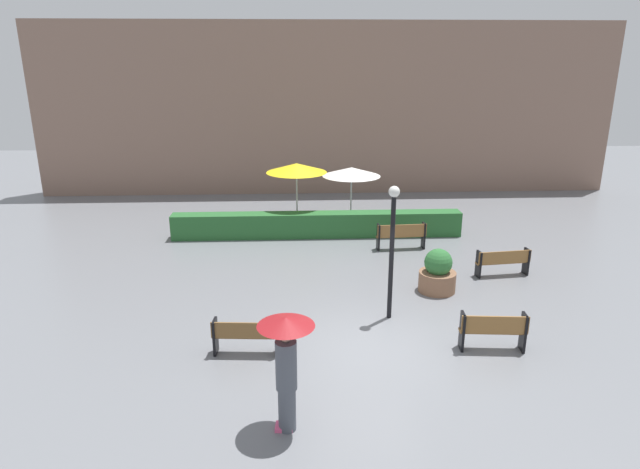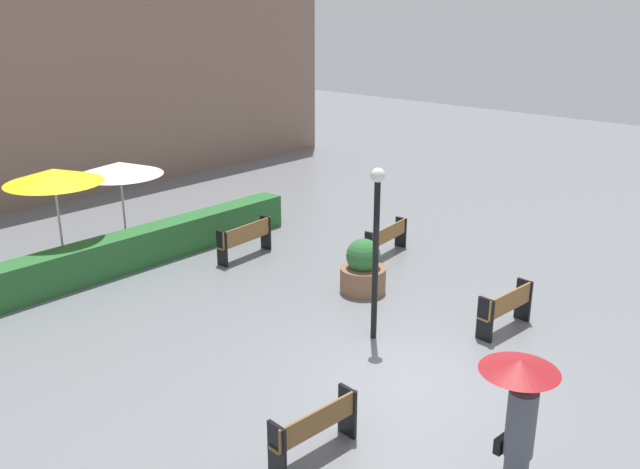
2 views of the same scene
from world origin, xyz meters
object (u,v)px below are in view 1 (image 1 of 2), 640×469
object	(u,v)px
planter_pot	(438,273)
lamp_post	(392,238)
bench_near_right	(493,329)
patio_umbrella_yellow	(297,168)
bench_far_right	(503,261)
patio_umbrella_white	(351,172)
pedestrian_with_umbrella	(286,358)
bench_back_row	(401,234)
bench_near_left	(246,335)

from	to	relation	value
planter_pot	lamp_post	bearing A→B (deg)	-135.63
bench_near_right	patio_umbrella_yellow	bearing A→B (deg)	114.00
bench_near_right	bench_far_right	world-z (taller)	bench_near_right
patio_umbrella_white	pedestrian_with_umbrella	bearing A→B (deg)	-100.75
bench_back_row	planter_pot	size ratio (longest dim) A/B	1.38
bench_near_left	pedestrian_with_umbrella	xyz separation A→B (m)	(0.95, -2.65, 0.94)
pedestrian_with_umbrella	patio_umbrella_white	xyz separation A→B (m)	(2.49, 13.10, 0.67)
bench_near_right	pedestrian_with_umbrella	size ratio (longest dim) A/B	0.70
pedestrian_with_umbrella	planter_pot	xyz separation A→B (m)	(4.27, 5.98, -0.89)
planter_pot	patio_umbrella_yellow	distance (m)	7.81
bench_near_left	planter_pot	size ratio (longest dim) A/B	1.21
pedestrian_with_umbrella	patio_umbrella_white	size ratio (longest dim) A/B	0.94
bench_near_right	lamp_post	size ratio (longest dim) A/B	0.44
bench_far_right	pedestrian_with_umbrella	world-z (taller)	pedestrian_with_umbrella
bench_near_right	patio_umbrella_white	distance (m)	10.88
planter_pot	lamp_post	distance (m)	2.84
pedestrian_with_umbrella	lamp_post	world-z (taller)	lamp_post
bench_far_right	pedestrian_with_umbrella	distance (m)	9.68
planter_pot	patio_umbrella_white	distance (m)	7.50
planter_pot	bench_far_right	bearing A→B (deg)	24.37
bench_back_row	patio_umbrella_yellow	world-z (taller)	patio_umbrella_yellow
pedestrian_with_umbrella	lamp_post	bearing A→B (deg)	59.13
bench_back_row	lamp_post	distance (m)	5.70
planter_pot	patio_umbrella_yellow	xyz separation A→B (m)	(-3.98, 6.45, 1.86)
bench_back_row	planter_pot	distance (m)	3.69
bench_near_right	patio_umbrella_yellow	distance (m)	10.97
bench_far_right	lamp_post	distance (m)	5.09
bench_near_right	planter_pot	bearing A→B (deg)	96.90
bench_near_right	bench_far_right	xyz separation A→B (m)	(1.91, 4.48, -0.04)
pedestrian_with_umbrella	bench_near_right	bearing A→B (deg)	28.63
patio_umbrella_yellow	lamp_post	bearing A→B (deg)	-74.00
planter_pot	lamp_post	world-z (taller)	lamp_post
bench_back_row	patio_umbrella_white	world-z (taller)	patio_umbrella_white
lamp_post	patio_umbrella_white	world-z (taller)	lamp_post
bench_back_row	bench_near_left	distance (m)	8.53
bench_near_left	planter_pot	distance (m)	6.19
pedestrian_with_umbrella	bench_back_row	bearing A→B (deg)	67.90
bench_back_row	pedestrian_with_umbrella	xyz separation A→B (m)	(-3.92, -9.65, 0.88)
bench_near_left	patio_umbrella_white	world-z (taller)	patio_umbrella_white
patio_umbrella_white	bench_near_right	bearing A→B (deg)	-78.26
lamp_post	patio_umbrella_yellow	distance (m)	8.41
bench_near_left	patio_umbrella_yellow	bearing A→B (deg)	82.81
bench_back_row	bench_far_right	xyz separation A→B (m)	(2.67, -2.62, -0.06)
patio_umbrella_yellow	bench_back_row	bearing A→B (deg)	-37.38
bench_back_row	bench_near_left	world-z (taller)	bench_back_row
bench_near_right	planter_pot	world-z (taller)	planter_pot
pedestrian_with_umbrella	planter_pot	bearing A→B (deg)	54.49
pedestrian_with_umbrella	planter_pot	distance (m)	7.40
lamp_post	patio_umbrella_yellow	xyz separation A→B (m)	(-2.32, 8.08, 0.24)
patio_umbrella_yellow	bench_far_right	bearing A→B (deg)	-40.59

